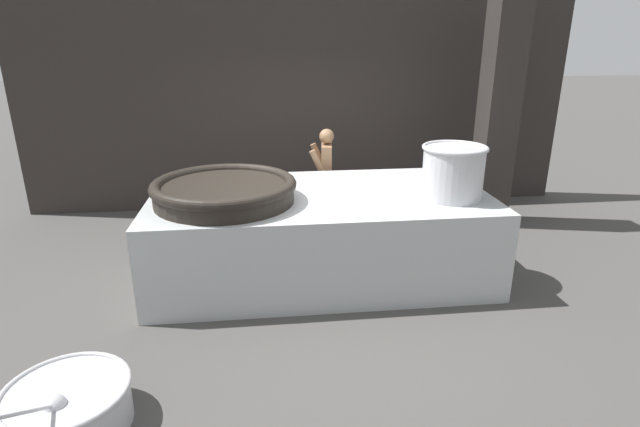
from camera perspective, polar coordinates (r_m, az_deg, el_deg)
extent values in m
plane|color=#474442|center=(5.97, 0.00, -6.62)|extent=(60.00, 60.00, 0.00)
cube|color=#2D2826|center=(8.07, -2.26, 12.27)|extent=(8.57, 0.24, 3.24)
cube|color=#2D2826|center=(7.60, 19.68, 10.73)|extent=(0.45, 0.45, 3.24)
cube|color=#B2B7B7|center=(5.78, 0.00, -2.28)|extent=(3.76, 1.96, 0.97)
cylinder|color=black|center=(5.38, -10.85, 2.27)|extent=(1.47, 1.47, 0.19)
torus|color=black|center=(5.35, -10.91, 3.23)|extent=(1.53, 1.53, 0.12)
cylinder|color=#B7B7BC|center=(5.56, 14.94, 4.48)|extent=(0.65, 0.65, 0.55)
torus|color=#B7B7BC|center=(5.50, 15.19, 7.27)|extent=(0.69, 0.69, 0.05)
cylinder|color=#8C6647|center=(7.05, 0.73, 0.69)|extent=(0.11, 0.11, 0.72)
cylinder|color=#8C6647|center=(7.20, 0.73, 1.09)|extent=(0.11, 0.11, 0.72)
cube|color=#334C72|center=(7.08, 0.73, 2.00)|extent=(0.20, 0.24, 0.47)
cube|color=#8C6647|center=(6.95, 0.75, 5.77)|extent=(0.19, 0.45, 0.53)
cylinder|color=#8C6647|center=(6.74, -0.01, 5.31)|extent=(0.30, 0.12, 0.49)
cylinder|color=#8C6647|center=(7.16, 0.03, 6.17)|extent=(0.30, 0.12, 0.49)
sphere|color=#8C6647|center=(6.87, 0.76, 8.82)|extent=(0.20, 0.20, 0.20)
cylinder|color=#B7B7BC|center=(4.17, -26.76, -19.25)|extent=(0.84, 0.84, 0.31)
torus|color=#B7B7BC|center=(4.08, -27.10, -17.52)|extent=(0.88, 0.88, 0.04)
cylinder|color=orange|center=(4.13, -26.91, -18.48)|extent=(0.74, 0.74, 0.08)
cylinder|color=orange|center=(3.92, -25.51, -19.43)|extent=(0.04, 0.05, 0.03)
cylinder|color=orange|center=(3.99, -23.45, -18.42)|extent=(0.06, 0.03, 0.03)
cylinder|color=orange|center=(4.09, -27.18, -17.94)|extent=(0.05, 0.05, 0.04)
cylinder|color=orange|center=(4.09, -26.69, -17.91)|extent=(0.04, 0.04, 0.03)
cylinder|color=orange|center=(4.04, -23.76, -17.85)|extent=(0.05, 0.06, 0.04)
cylinder|color=orange|center=(4.03, -26.70, -18.44)|extent=(0.06, 0.05, 0.04)
cylinder|color=orange|center=(4.32, -29.09, -16.16)|extent=(0.05, 0.04, 0.04)
cylinder|color=orange|center=(4.03, -27.44, -18.70)|extent=(0.05, 0.05, 0.03)
cylinder|color=orange|center=(4.14, -26.15, -17.25)|extent=(0.05, 0.05, 0.04)
cylinder|color=orange|center=(4.21, -26.45, -16.63)|extent=(0.04, 0.05, 0.04)
cylinder|color=orange|center=(4.10, -27.42, -17.84)|extent=(0.06, 0.06, 0.04)
sphere|color=#B7B7BC|center=(3.98, -27.98, -18.83)|extent=(0.15, 0.15, 0.15)
cylinder|color=#B7B7BC|center=(3.69, -30.35, -18.95)|extent=(0.07, 0.56, 0.40)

